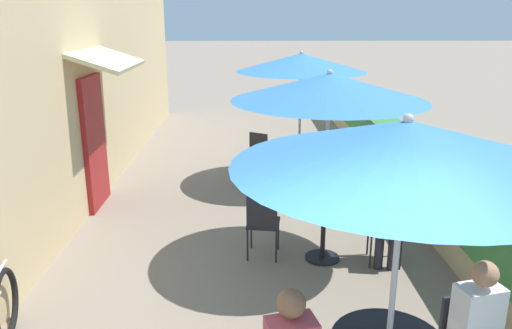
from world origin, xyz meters
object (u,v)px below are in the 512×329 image
patio_table_mid (324,219)px  patio_umbrella_far (301,63)px  patio_umbrella_mid (329,87)px  patio_table_far (299,154)px  coffee_cup_far (301,143)px  cafe_chair_far_left (329,149)px  cafe_chair_far_right (261,150)px  coffee_cup_mid (312,203)px  seated_patron_mid_right (387,212)px  patio_umbrella_near (406,145)px  cafe_chair_far_back (306,167)px  cafe_chair_mid_left (263,221)px  cafe_chair_mid_right (385,222)px

patio_table_mid → patio_umbrella_far: size_ratio=0.35×
patio_umbrella_mid → patio_table_far: size_ratio=2.86×
patio_table_far → coffee_cup_far: bearing=-78.3°
cafe_chair_far_left → cafe_chair_far_right: 1.32m
patio_umbrella_mid → coffee_cup_mid: (-0.15, -0.00, -1.43)m
cafe_chair_far_left → cafe_chair_far_right: bearing=-24.2°
patio_table_far → cafe_chair_far_right: 0.76m
seated_patron_mid_right → cafe_chair_far_right: 3.84m
patio_umbrella_far → coffee_cup_far: bearing=-78.3°
cafe_chair_far_left → patio_umbrella_mid: bearing=51.9°
patio_umbrella_near → cafe_chair_far_back: 5.26m
patio_umbrella_far → patio_umbrella_near: bearing=-89.3°
seated_patron_mid_right → patio_umbrella_far: (-0.75, 3.22, 1.50)m
cafe_chair_mid_left → patio_umbrella_mid: bearing=5.8°
cafe_chair_far_left → cafe_chair_far_back: size_ratio=1.00×
seated_patron_mid_right → coffee_cup_mid: size_ratio=13.89×
coffee_cup_far → patio_umbrella_far: bearing=101.7°
coffee_cup_mid → cafe_chair_far_back: 2.35m
patio_table_mid → cafe_chair_far_right: bearing=101.3°
patio_umbrella_mid → coffee_cup_far: (0.02, 2.97, -1.43)m
patio_umbrella_near → cafe_chair_mid_left: 3.28m
coffee_cup_mid → cafe_chair_far_right: size_ratio=0.10×
patio_umbrella_mid → cafe_chair_far_left: size_ratio=2.75×
patio_umbrella_far → coffee_cup_mid: bearing=-92.8°
coffee_cup_far → patio_table_mid: bearing=-90.4°
cafe_chair_far_left → seated_patron_mid_right: bearing=63.9°
cafe_chair_far_right → cafe_chair_far_back: bearing=-24.2°
cafe_chair_far_right → patio_umbrella_near: bearing=-50.8°
patio_table_far → cafe_chair_mid_left: bearing=-104.0°
patio_umbrella_near → cafe_chair_mid_left: patio_umbrella_near is taller
cafe_chair_far_left → coffee_cup_far: bearing=13.1°
cafe_chair_far_left → coffee_cup_far: (-0.61, -0.53, 0.25)m
cafe_chair_mid_right → patio_umbrella_near: bearing=83.3°
patio_table_mid → cafe_chair_far_right: 3.49m
cafe_chair_mid_right → patio_umbrella_far: 3.62m
patio_umbrella_mid → patio_umbrella_far: bearing=90.0°
seated_patron_mid_right → coffee_cup_far: 3.20m
patio_umbrella_far → cafe_chair_far_right: patio_umbrella_far is taller
seated_patron_mid_right → cafe_chair_far_back: seated_patron_mid_right is taller
seated_patron_mid_right → patio_umbrella_far: patio_umbrella_far is taller
patio_table_mid → cafe_chair_far_left: (0.64, 3.51, -0.02)m
patio_table_mid → cafe_chair_far_back: cafe_chair_far_back is taller
patio_umbrella_far → cafe_chair_far_back: patio_umbrella_far is taller
cafe_chair_far_right → cafe_chair_far_back: size_ratio=1.00×
cafe_chair_far_right → cafe_chair_far_back: same height
cafe_chair_mid_right → cafe_chair_far_back: 2.46m
coffee_cup_mid → patio_table_mid: bearing=0.7°
cafe_chair_mid_left → cafe_chair_far_right: (0.08, 3.39, 0.00)m
patio_umbrella_mid → seated_patron_mid_right: 1.68m
coffee_cup_far → seated_patron_mid_right: bearing=-76.9°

